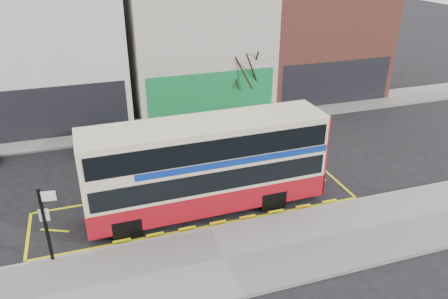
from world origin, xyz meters
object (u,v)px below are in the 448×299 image
object	(u,v)px
bus_stop_post	(46,218)
street_tree_right	(245,59)
double_decker_bus	(207,165)
car_grey	(118,139)
car_white	(259,122)

from	to	relation	value
bus_stop_post	street_tree_right	distance (m)	16.72
double_decker_bus	car_grey	xyz separation A→B (m)	(-3.11, 6.97, -1.40)
double_decker_bus	street_tree_right	bearing A→B (deg)	60.71
double_decker_bus	street_tree_right	world-z (taller)	street_tree_right
bus_stop_post	street_tree_right	bearing A→B (deg)	52.94
street_tree_right	double_decker_bus	bearing A→B (deg)	-118.23
double_decker_bus	bus_stop_post	distance (m)	6.54
double_decker_bus	car_grey	distance (m)	7.76
bus_stop_post	car_white	bearing A→B (deg)	44.93
double_decker_bus	bus_stop_post	size ratio (longest dim) A/B	3.46
bus_stop_post	car_grey	distance (m)	9.31
street_tree_right	car_grey	bearing A→B (deg)	-159.93
car_grey	street_tree_right	xyz separation A→B (m)	(8.52, 3.11, 3.07)
bus_stop_post	car_grey	bearing A→B (deg)	77.53
double_decker_bus	car_white	bearing A→B (deg)	52.25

